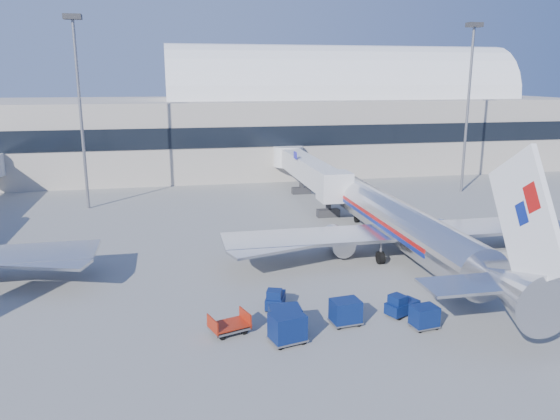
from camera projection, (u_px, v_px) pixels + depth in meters
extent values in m
plane|color=gray|center=(307.00, 285.00, 42.28)|extent=(260.00, 260.00, 0.00)
cube|color=#B2AA9E|center=(75.00, 138.00, 89.26)|extent=(170.00, 28.00, 12.00)
cube|color=black|center=(59.00, 141.00, 75.75)|extent=(170.00, 0.40, 3.00)
cylinder|color=white|center=(339.00, 98.00, 96.60)|extent=(60.00, 18.00, 18.00)
cylinder|color=silver|center=(398.00, 222.00, 49.25)|extent=(3.80, 28.00, 3.80)
sphere|color=silver|center=(349.00, 191.00, 62.57)|extent=(3.72, 3.72, 3.72)
cone|color=silver|center=(513.00, 288.00, 32.98)|extent=(3.80, 6.00, 3.80)
cube|color=#B50F0D|center=(394.00, 217.00, 50.14)|extent=(3.85, 20.16, 0.32)
cube|color=navy|center=(394.00, 221.00, 50.23)|extent=(3.85, 20.16, 0.32)
cube|color=white|center=(526.00, 219.00, 31.45)|extent=(0.35, 7.79, 8.74)
cube|color=silver|center=(508.00, 281.00, 33.40)|extent=(11.00, 3.00, 0.18)
cube|color=silver|center=(403.00, 232.00, 48.44)|extent=(32.00, 5.00, 0.28)
cylinder|color=#B7B7BC|center=(338.00, 241.00, 49.02)|extent=(2.10, 3.80, 2.10)
cylinder|color=#B7B7BC|center=(450.00, 234.00, 51.16)|extent=(2.10, 3.80, 2.10)
cylinder|color=black|center=(357.00, 218.00, 60.30)|extent=(0.40, 0.90, 0.90)
cube|color=silver|center=(307.00, 169.00, 71.35)|extent=(2.70, 24.00, 2.70)
cube|color=silver|center=(335.00, 186.00, 59.74)|extent=(3.40, 3.20, 3.20)
cylinder|color=silver|center=(288.00, 156.00, 82.30)|extent=(4.40, 4.40, 3.00)
cube|color=#2D2D30|center=(328.00, 202.00, 62.36)|extent=(0.50, 0.50, 3.00)
cube|color=#2D2D30|center=(328.00, 213.00, 62.68)|extent=(2.60, 1.00, 0.90)
cube|color=#2D2D30|center=(301.00, 181.00, 74.73)|extent=(0.50, 0.50, 3.00)
cube|color=#2D2D30|center=(301.00, 191.00, 75.05)|extent=(2.60, 1.00, 0.90)
cube|color=navy|center=(295.00, 155.00, 70.61)|extent=(0.12, 1.40, 0.90)
cylinder|color=slate|center=(81.00, 118.00, 64.31)|extent=(0.36, 0.36, 22.00)
cube|color=#2D2D30|center=(72.00, 17.00, 61.62)|extent=(2.00, 1.20, 0.60)
cylinder|color=slate|center=(467.00, 112.00, 74.05)|extent=(0.36, 0.36, 22.00)
cube|color=#2D2D30|center=(474.00, 25.00, 71.36)|extent=(2.00, 1.20, 0.60)
cube|color=#9E9E96|center=(501.00, 256.00, 47.58)|extent=(3.00, 0.55, 0.90)
cube|color=#9E9E96|center=(535.00, 254.00, 48.23)|extent=(3.00, 0.55, 0.90)
cube|color=#0A194B|center=(402.00, 307.00, 36.89)|extent=(2.60, 2.01, 0.76)
cube|color=#0A194B|center=(397.00, 300.00, 36.46)|extent=(1.24, 1.29, 0.71)
cylinder|color=black|center=(405.00, 306.00, 37.77)|extent=(0.61, 0.43, 0.57)
cube|color=#0A194B|center=(503.00, 282.00, 41.37)|extent=(2.48, 1.82, 0.73)
cube|color=#0A194B|center=(497.00, 275.00, 41.30)|extent=(1.16, 1.21, 0.68)
cylinder|color=black|center=(512.00, 284.00, 41.74)|extent=(0.58, 0.39, 0.54)
cube|color=#0A194B|center=(275.00, 300.00, 38.04)|extent=(1.85, 2.54, 0.75)
cube|color=#0A194B|center=(274.00, 295.00, 37.42)|extent=(1.24, 1.18, 0.70)
cylinder|color=black|center=(271.00, 299.00, 38.93)|extent=(0.40, 0.60, 0.56)
cube|color=#0A194B|center=(346.00, 311.00, 35.31)|extent=(1.97, 1.62, 1.47)
cube|color=slate|center=(345.00, 321.00, 35.49)|extent=(2.08, 1.68, 0.10)
cylinder|color=black|center=(351.00, 317.00, 36.22)|extent=(0.42, 0.21, 0.40)
cube|color=#0A194B|center=(285.00, 319.00, 34.03)|extent=(1.94, 1.51, 1.55)
cube|color=slate|center=(285.00, 330.00, 34.22)|extent=(2.05, 1.57, 0.11)
cylinder|color=black|center=(295.00, 325.00, 34.92)|extent=(0.43, 0.17, 0.43)
cube|color=#0A194B|center=(287.00, 327.00, 32.85)|extent=(2.30, 1.98, 1.60)
cube|color=slate|center=(287.00, 339.00, 33.05)|extent=(2.42, 2.06, 0.11)
cylinder|color=black|center=(294.00, 333.00, 33.91)|extent=(0.47, 0.28, 0.44)
cube|color=#0A194B|center=(424.00, 316.00, 34.83)|extent=(1.77, 1.47, 1.29)
cube|color=slate|center=(424.00, 325.00, 34.98)|extent=(1.86, 1.52, 0.09)
cylinder|color=black|center=(427.00, 321.00, 35.64)|extent=(0.37, 0.19, 0.36)
cube|color=slate|center=(229.00, 328.00, 34.22)|extent=(2.75, 2.28, 0.13)
cube|color=maroon|center=(229.00, 325.00, 34.16)|extent=(2.77, 2.33, 0.09)
cylinder|color=black|center=(236.00, 324.00, 35.12)|extent=(0.46, 0.30, 0.43)
imported|color=#B4E818|center=(550.00, 306.00, 36.04)|extent=(0.84, 0.83, 1.95)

